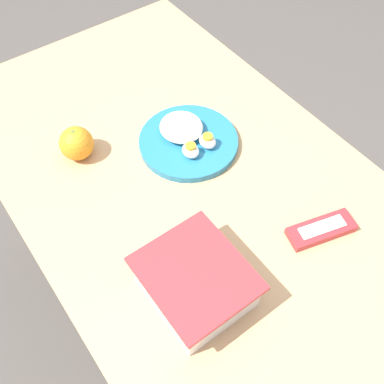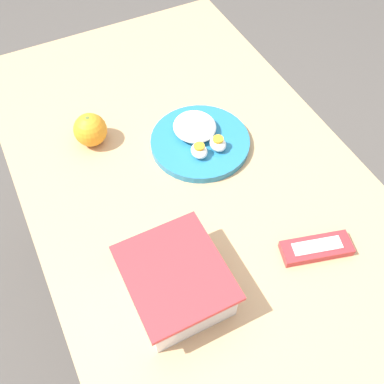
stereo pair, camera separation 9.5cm
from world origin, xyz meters
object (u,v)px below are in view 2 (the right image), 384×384
Objects in this scene: food_container at (176,283)px; rice_plate at (199,139)px; orange_fruit at (90,130)px; candy_bar at (316,248)px.

rice_plate is at bearing -33.66° from food_container.
orange_fruit reaches higher than candy_bar.
rice_plate is at bearing -118.13° from orange_fruit.
rice_plate reaches higher than candy_bar.
food_container reaches higher than rice_plate.
food_container is 0.84× the size of rice_plate.
rice_plate is 1.57× the size of candy_bar.
rice_plate is (-0.12, -0.23, -0.02)m from orange_fruit.
food_container is at bearing -178.17° from orange_fruit.
candy_bar is at bearing -148.01° from orange_fruit.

